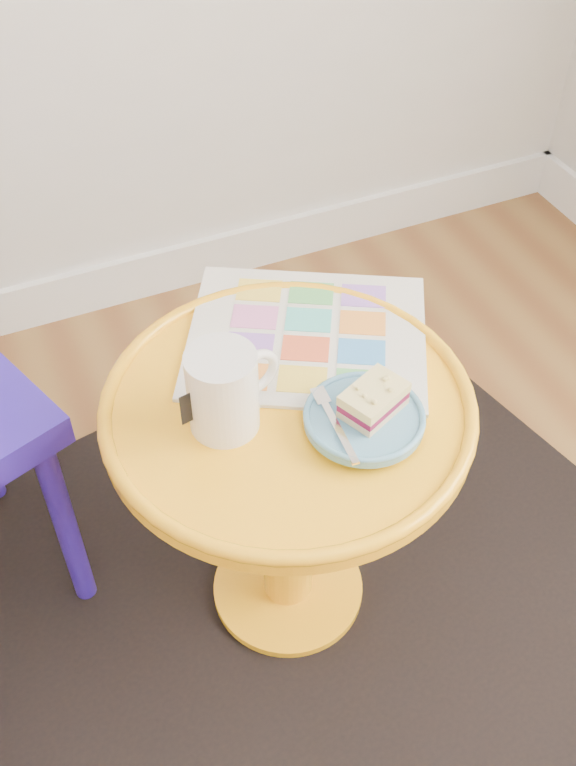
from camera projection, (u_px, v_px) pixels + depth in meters
name	position (u px, v px, depth m)	size (l,w,h in m)	color
rug	(288.00, 590.00, 1.55)	(1.30, 1.10, 0.01)	black
side_table	(288.00, 466.00, 1.30)	(0.53, 0.53, 0.50)	#FFA815
newspaper	(307.00, 336.00, 1.29)	(0.36, 0.30, 0.01)	silver
mug	(224.00, 388.00, 1.13)	(0.14, 0.10, 0.13)	white
plate	(364.00, 419.00, 1.15)	(0.16, 0.16, 0.02)	#538EB1
cake_slice	(374.00, 400.00, 1.14)	(0.10, 0.09, 0.04)	#D3BC8C
fork	(334.00, 421.00, 1.14)	(0.03, 0.14, 0.00)	silver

